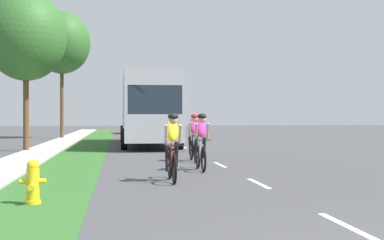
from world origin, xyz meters
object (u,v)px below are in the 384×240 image
(fire_hydrant_yellow, at_px, (33,182))
(cyclist_distant, at_px, (194,137))
(bus_silver, at_px, (148,107))
(sedan_maroon, at_px, (133,125))
(cyclist_lead, at_px, (172,146))
(street_tree_far, at_px, (62,43))
(cyclist_trailing, at_px, (201,141))
(street_tree_near, at_px, (26,37))
(suv_red, at_px, (161,121))

(fire_hydrant_yellow, distance_m, cyclist_distant, 9.17)
(bus_silver, distance_m, sedan_maroon, 18.72)
(cyclist_lead, xyz_separation_m, sedan_maroon, (-0.02, 34.26, -0.04))
(cyclist_distant, relative_size, street_tree_far, 0.20)
(cyclist_lead, xyz_separation_m, cyclist_trailing, (1.03, 2.43, 0.00))
(street_tree_near, bearing_deg, sedan_maroon, 77.29)
(cyclist_trailing, height_order, street_tree_near, street_tree_near)
(bus_silver, bearing_deg, fire_hydrant_yellow, -99.05)
(bus_silver, relative_size, suv_red, 2.47)
(bus_silver, xyz_separation_m, street_tree_far, (-5.27, 9.15, 4.42))
(cyclist_lead, bearing_deg, suv_red, 85.89)
(cyclist_lead, height_order, cyclist_distant, same)
(fire_hydrant_yellow, distance_m, sedan_maroon, 37.19)
(cyclist_distant, distance_m, bus_silver, 10.25)
(street_tree_near, bearing_deg, cyclist_distant, -43.23)
(sedan_maroon, bearing_deg, bus_silver, -89.16)
(sedan_maroon, distance_m, street_tree_near, 23.72)
(cyclist_trailing, bearing_deg, street_tree_near, 124.37)
(bus_silver, xyz_separation_m, suv_red, (2.92, 28.56, -1.03))
(sedan_maroon, distance_m, street_tree_far, 12.14)
(street_tree_near, height_order, street_tree_far, street_tree_far)
(sedan_maroon, bearing_deg, street_tree_far, -117.66)
(suv_red, height_order, street_tree_far, street_tree_far)
(cyclist_distant, bearing_deg, street_tree_near, 136.77)
(cyclist_distant, bearing_deg, sedan_maroon, 92.52)
(street_tree_far, bearing_deg, sedan_maroon, 62.34)
(sedan_maroon, relative_size, suv_red, 0.91)
(cyclist_trailing, xyz_separation_m, street_tree_near, (-6.19, 9.05, 4.07))
(fire_hydrant_yellow, height_order, street_tree_near, street_tree_near)
(cyclist_lead, distance_m, sedan_maroon, 34.26)
(cyclist_trailing, relative_size, street_tree_near, 0.25)
(sedan_maroon, relative_size, street_tree_near, 0.63)
(cyclist_trailing, bearing_deg, cyclist_distant, 85.87)
(fire_hydrant_yellow, distance_m, bus_silver, 18.71)
(cyclist_trailing, relative_size, sedan_maroon, 0.40)
(sedan_maroon, distance_m, suv_red, 10.39)
(fire_hydrant_yellow, relative_size, cyclist_trailing, 0.44)
(cyclist_lead, bearing_deg, cyclist_trailing, 66.92)
(fire_hydrant_yellow, relative_size, sedan_maroon, 0.18)
(cyclist_lead, distance_m, cyclist_distant, 5.59)
(bus_silver, distance_m, suv_red, 28.73)
(cyclist_trailing, xyz_separation_m, bus_silver, (-0.78, 13.16, 1.17))
(fire_hydrant_yellow, height_order, cyclist_lead, cyclist_lead)
(fire_hydrant_yellow, relative_size, bus_silver, 0.07)
(suv_red, xyz_separation_m, street_tree_far, (-8.18, -19.41, 5.45))
(fire_hydrant_yellow, relative_size, suv_red, 0.16)
(fire_hydrant_yellow, height_order, cyclist_trailing, cyclist_trailing)
(cyclist_lead, bearing_deg, cyclist_distant, 77.07)
(cyclist_lead, bearing_deg, fire_hydrant_yellow, -133.40)
(cyclist_trailing, relative_size, bus_silver, 0.15)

